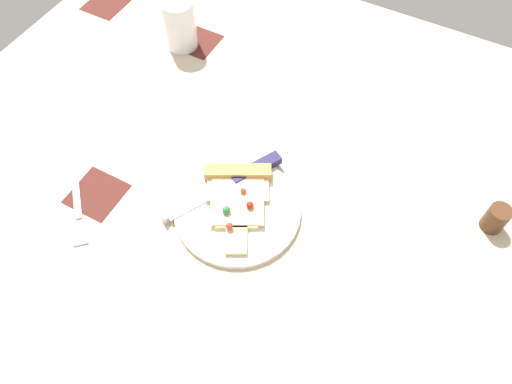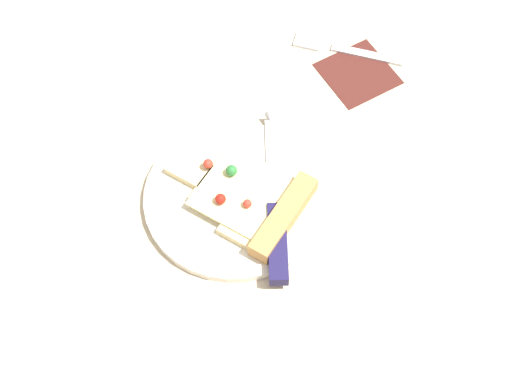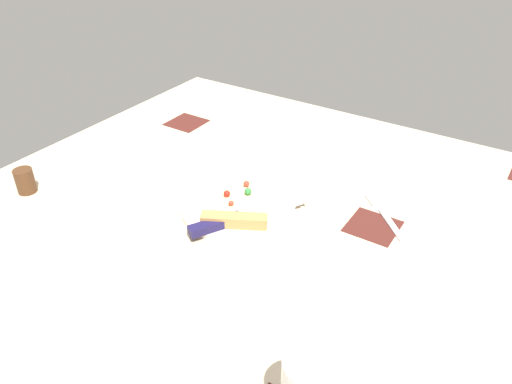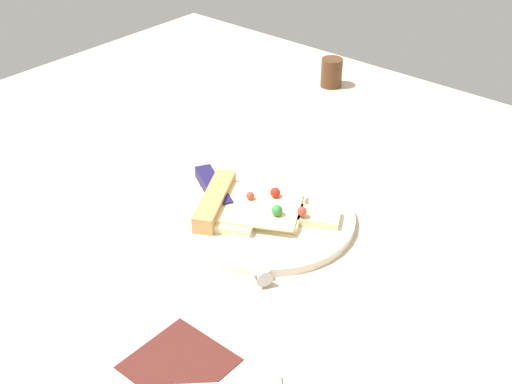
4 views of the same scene
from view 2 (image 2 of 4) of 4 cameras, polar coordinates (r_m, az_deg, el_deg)
name	(u,v)px [view 2 (image 2 of 4)]	position (r cm, az deg, el deg)	size (l,w,h in cm)	color
ground_plane	(307,219)	(95.18, 3.80, -1.97)	(119.50, 119.50, 3.00)	#C6B293
plate	(235,198)	(94.07, -1.60, -0.43)	(22.16, 22.16, 1.13)	silver
pizza_slice	(252,202)	(92.19, -0.29, -0.71)	(15.14, 19.02, 2.70)	beige
knife	(276,210)	(91.90, 1.50, -1.32)	(13.56, 21.97, 2.45)	silver
fork	(342,48)	(108.88, 6.38, 10.52)	(11.84, 12.34, 0.80)	silver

